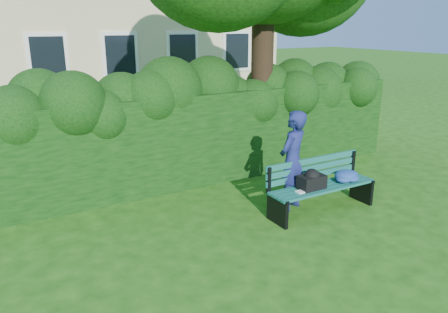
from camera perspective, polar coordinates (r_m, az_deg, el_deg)
ground at (r=7.14m, az=2.43°, el=-8.54°), size 80.00×80.00×0.00m
hedge at (r=8.66m, az=-5.30°, el=2.37°), size 10.00×1.00×1.80m
park_bench at (r=7.58m, az=13.01°, el=-3.32°), size 1.97×0.56×0.89m
man_reading at (r=7.42m, az=8.92°, el=-0.59°), size 0.74×0.63×1.72m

